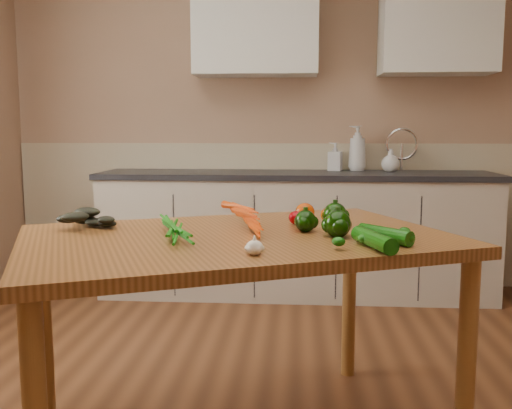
{
  "coord_description": "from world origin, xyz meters",
  "views": [
    {
      "loc": [
        0.21,
        -1.95,
        1.2
      ],
      "look_at": [
        0.04,
        0.36,
        0.9
      ],
      "focal_mm": 40.0,
      "sensor_mm": 36.0,
      "label": 1
    }
  ],
  "objects_px": {
    "pepper_a": "(305,221)",
    "soap_bottle_c": "(390,160)",
    "table": "(238,259)",
    "tomato_b": "(305,212)",
    "pepper_b": "(335,215)",
    "carrot_bunch": "(225,222)",
    "soap_bottle_b": "(335,157)",
    "leafy_greens": "(88,214)",
    "tomato_a": "(296,218)",
    "tomato_c": "(330,215)",
    "zucchini_b": "(374,240)",
    "garlic_bulb": "(254,248)",
    "soap_bottle_a": "(357,148)",
    "zucchini_a": "(385,235)",
    "pepper_c": "(338,224)"
  },
  "relations": [
    {
      "from": "pepper_c",
      "to": "tomato_b",
      "type": "bearing_deg",
      "value": 106.77
    },
    {
      "from": "soap_bottle_b",
      "to": "tomato_a",
      "type": "relative_size",
      "value": 3.43
    },
    {
      "from": "soap_bottle_c",
      "to": "tomato_a",
      "type": "relative_size",
      "value": 2.71
    },
    {
      "from": "soap_bottle_c",
      "to": "garlic_bulb",
      "type": "distance_m",
      "value": 2.65
    },
    {
      "from": "tomato_b",
      "to": "carrot_bunch",
      "type": "bearing_deg",
      "value": -134.51
    },
    {
      "from": "soap_bottle_c",
      "to": "zucchini_a",
      "type": "relative_size",
      "value": 0.79
    },
    {
      "from": "pepper_a",
      "to": "tomato_a",
      "type": "height_order",
      "value": "pepper_a"
    },
    {
      "from": "tomato_b",
      "to": "pepper_b",
      "type": "bearing_deg",
      "value": -51.7
    },
    {
      "from": "soap_bottle_b",
      "to": "leafy_greens",
      "type": "bearing_deg",
      "value": -11.98
    },
    {
      "from": "soap_bottle_b",
      "to": "pepper_c",
      "type": "height_order",
      "value": "soap_bottle_b"
    },
    {
      "from": "soap_bottle_a",
      "to": "garlic_bulb",
      "type": "xyz_separation_m",
      "value": [
        -0.58,
        -2.59,
        -0.22
      ]
    },
    {
      "from": "soap_bottle_a",
      "to": "soap_bottle_b",
      "type": "distance_m",
      "value": 0.18
    },
    {
      "from": "carrot_bunch",
      "to": "pepper_b",
      "type": "distance_m",
      "value": 0.45
    },
    {
      "from": "soap_bottle_a",
      "to": "pepper_a",
      "type": "bearing_deg",
      "value": -26.24
    },
    {
      "from": "leafy_greens",
      "to": "garlic_bulb",
      "type": "xyz_separation_m",
      "value": [
        0.69,
        -0.44,
        -0.03
      ]
    },
    {
      "from": "tomato_a",
      "to": "soap_bottle_a",
      "type": "bearing_deg",
      "value": 77.42
    },
    {
      "from": "carrot_bunch",
      "to": "pepper_b",
      "type": "bearing_deg",
      "value": -2.32
    },
    {
      "from": "garlic_bulb",
      "to": "tomato_a",
      "type": "bearing_deg",
      "value": 77.65
    },
    {
      "from": "tomato_a",
      "to": "tomato_b",
      "type": "distance_m",
      "value": 0.11
    },
    {
      "from": "table",
      "to": "carrot_bunch",
      "type": "height_order",
      "value": "carrot_bunch"
    },
    {
      "from": "table",
      "to": "tomato_b",
      "type": "xyz_separation_m",
      "value": [
        0.25,
        0.35,
        0.13
      ]
    },
    {
      "from": "tomato_b",
      "to": "zucchini_b",
      "type": "xyz_separation_m",
      "value": [
        0.22,
        -0.56,
        -0.01
      ]
    },
    {
      "from": "garlic_bulb",
      "to": "pepper_a",
      "type": "xyz_separation_m",
      "value": [
        0.16,
        0.42,
        0.02
      ]
    },
    {
      "from": "soap_bottle_b",
      "to": "carrot_bunch",
      "type": "distance_m",
      "value": 2.27
    },
    {
      "from": "soap_bottle_c",
      "to": "garlic_bulb",
      "type": "height_order",
      "value": "soap_bottle_c"
    },
    {
      "from": "soap_bottle_c",
      "to": "tomato_c",
      "type": "xyz_separation_m",
      "value": [
        -0.55,
        -1.89,
        -0.13
      ]
    },
    {
      "from": "carrot_bunch",
      "to": "tomato_c",
      "type": "height_order",
      "value": "carrot_bunch"
    },
    {
      "from": "pepper_a",
      "to": "zucchini_b",
      "type": "xyz_separation_m",
      "value": [
        0.22,
        -0.29,
        -0.01
      ]
    },
    {
      "from": "soap_bottle_c",
      "to": "pepper_a",
      "type": "relative_size",
      "value": 2.05
    },
    {
      "from": "soap_bottle_a",
      "to": "soap_bottle_b",
      "type": "relative_size",
      "value": 1.59
    },
    {
      "from": "tomato_a",
      "to": "tomato_c",
      "type": "height_order",
      "value": "tomato_c"
    },
    {
      "from": "soap_bottle_a",
      "to": "carrot_bunch",
      "type": "bearing_deg",
      "value": -33.35
    },
    {
      "from": "leafy_greens",
      "to": "tomato_a",
      "type": "relative_size",
      "value": 3.56
    },
    {
      "from": "pepper_a",
      "to": "soap_bottle_c",
      "type": "bearing_deg",
      "value": 72.84
    },
    {
      "from": "pepper_c",
      "to": "soap_bottle_c",
      "type": "bearing_deg",
      "value": 76.37
    },
    {
      "from": "leafy_greens",
      "to": "soap_bottle_b",
      "type": "bearing_deg",
      "value": 62.79
    },
    {
      "from": "tomato_a",
      "to": "tomato_c",
      "type": "bearing_deg",
      "value": 18.16
    },
    {
      "from": "soap_bottle_b",
      "to": "tomato_c",
      "type": "xyz_separation_m",
      "value": [
        -0.15,
        -1.96,
        -0.15
      ]
    },
    {
      "from": "soap_bottle_c",
      "to": "tomato_b",
      "type": "height_order",
      "value": "soap_bottle_c"
    },
    {
      "from": "soap_bottle_c",
      "to": "pepper_b",
      "type": "relative_size",
      "value": 1.75
    },
    {
      "from": "tomato_a",
      "to": "zucchini_a",
      "type": "bearing_deg",
      "value": -48.91
    },
    {
      "from": "zucchini_a",
      "to": "zucchini_b",
      "type": "distance_m",
      "value": 0.11
    },
    {
      "from": "soap_bottle_b",
      "to": "tomato_b",
      "type": "bearing_deg",
      "value": 7.79
    },
    {
      "from": "pepper_c",
      "to": "tomato_a",
      "type": "bearing_deg",
      "value": 119.53
    },
    {
      "from": "soap_bottle_c",
      "to": "pepper_c",
      "type": "relative_size",
      "value": 1.73
    },
    {
      "from": "soap_bottle_c",
      "to": "garlic_bulb",
      "type": "bearing_deg",
      "value": -121.32
    },
    {
      "from": "soap_bottle_c",
      "to": "leafy_greens",
      "type": "relative_size",
      "value": 0.76
    },
    {
      "from": "tomato_b",
      "to": "pepper_a",
      "type": "bearing_deg",
      "value": -90.36
    },
    {
      "from": "table",
      "to": "soap_bottle_a",
      "type": "height_order",
      "value": "soap_bottle_a"
    },
    {
      "from": "table",
      "to": "pepper_a",
      "type": "xyz_separation_m",
      "value": [
        0.25,
        0.08,
        0.13
      ]
    }
  ]
}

